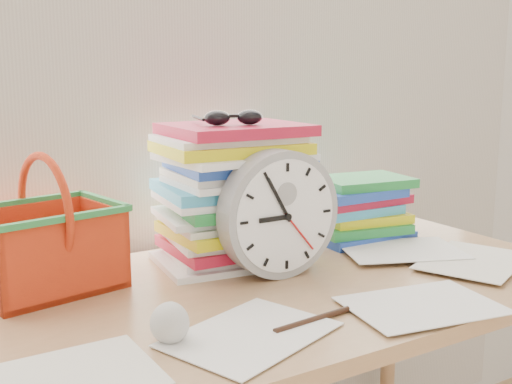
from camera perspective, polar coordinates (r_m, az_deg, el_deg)
curtain at (r=1.56m, az=-7.39°, el=15.42°), size 2.40×0.01×2.50m
desk at (r=1.32m, az=0.26°, el=-11.38°), size 1.40×0.70×0.75m
paper_stack at (r=1.41m, az=-2.09°, el=-0.19°), size 0.33×0.28×0.31m
clock at (r=1.32m, az=2.04°, el=-1.95°), size 0.26×0.05×0.26m
sunglasses at (r=1.37m, az=-2.01°, el=6.63°), size 0.17×0.16×0.04m
book_stack at (r=1.65m, az=9.01°, el=-1.38°), size 0.29×0.23×0.16m
basket at (r=1.30m, az=-18.22°, el=-2.68°), size 0.30×0.25×0.26m
crumpled_ball at (r=1.04m, az=-7.72°, el=-11.42°), size 0.07×0.07×0.07m
pen at (r=1.12m, az=5.09°, el=-11.25°), size 0.17×0.03×0.01m
scattered_papers at (r=1.29m, az=0.26°, el=-8.06°), size 1.26×0.42×0.02m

